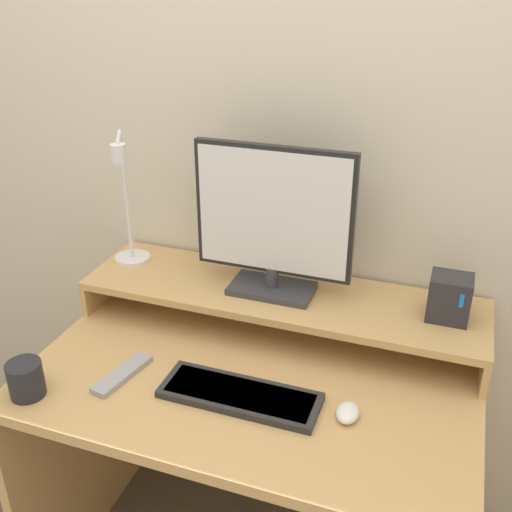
% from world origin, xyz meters
% --- Properties ---
extents(wall_back, '(6.00, 0.05, 2.50)m').
position_xyz_m(wall_back, '(0.00, 0.78, 1.25)').
color(wall_back, beige).
rests_on(wall_back, ground_plane).
extents(desk, '(1.15, 0.75, 0.76)m').
position_xyz_m(desk, '(0.00, 0.37, 0.53)').
color(desk, tan).
rests_on(desk, ground_plane).
extents(monitor_shelf, '(1.15, 0.31, 0.11)m').
position_xyz_m(monitor_shelf, '(0.00, 0.59, 0.86)').
color(monitor_shelf, tan).
rests_on(monitor_shelf, desk).
extents(monitor, '(0.44, 0.13, 0.42)m').
position_xyz_m(monitor, '(-0.02, 0.59, 1.09)').
color(monitor, '#38383D').
rests_on(monitor, monitor_shelf).
extents(desk_lamp, '(0.14, 0.19, 0.42)m').
position_xyz_m(desk_lamp, '(-0.48, 0.59, 1.05)').
color(desk_lamp, silver).
rests_on(desk_lamp, monitor_shelf).
extents(router_dock, '(0.11, 0.09, 0.12)m').
position_xyz_m(router_dock, '(0.45, 0.61, 0.94)').
color(router_dock, '#28282D').
rests_on(router_dock, monitor_shelf).
extents(keyboard, '(0.39, 0.14, 0.02)m').
position_xyz_m(keyboard, '(0.01, 0.25, 0.77)').
color(keyboard, '#282828').
rests_on(keyboard, desk).
extents(mouse, '(0.05, 0.08, 0.03)m').
position_xyz_m(mouse, '(0.27, 0.27, 0.78)').
color(mouse, white).
rests_on(mouse, desk).
extents(remote_control, '(0.08, 0.19, 0.02)m').
position_xyz_m(remote_control, '(-0.31, 0.23, 0.77)').
color(remote_control, '#99999E').
rests_on(remote_control, desk).
extents(mug, '(0.09, 0.09, 0.09)m').
position_xyz_m(mug, '(-0.49, 0.09, 0.81)').
color(mug, '#232328').
rests_on(mug, desk).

